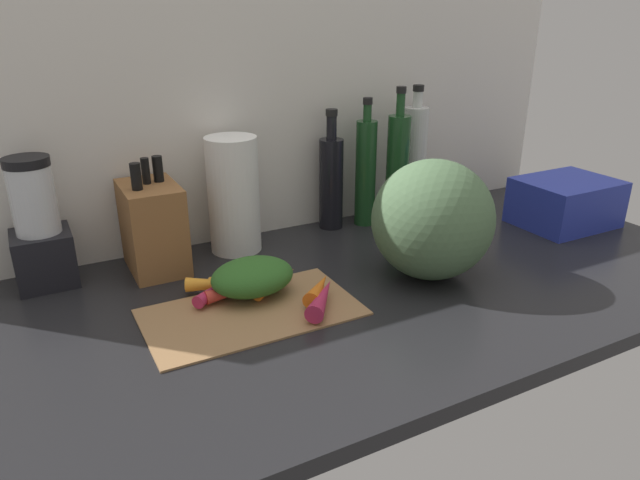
{
  "coord_description": "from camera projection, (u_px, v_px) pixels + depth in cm",
  "views": [
    {
      "loc": [
        -55.94,
        -91.0,
        53.34
      ],
      "look_at": [
        -5.74,
        3.04,
        10.18
      ],
      "focal_mm": 32.3,
      "sensor_mm": 36.0,
      "label": 1
    }
  ],
  "objects": [
    {
      "name": "ground_plane",
      "position": [
        351.0,
        292.0,
        1.19
      ],
      "size": [
        170.0,
        80.0,
        3.0
      ],
      "primitive_type": "cube",
      "color": "black"
    },
    {
      "name": "wall_back",
      "position": [
        272.0,
        111.0,
        1.39
      ],
      "size": [
        170.0,
        3.0,
        60.0
      ],
      "primitive_type": "cube",
      "color": "silver",
      "rests_on": "ground_plane"
    },
    {
      "name": "cutting_board",
      "position": [
        252.0,
        311.0,
        1.08
      ],
      "size": [
        39.77,
        22.51,
        0.8
      ],
      "primitive_type": "cube",
      "color": "#997047",
      "rests_on": "ground_plane"
    },
    {
      "name": "carrot_0",
      "position": [
        276.0,
        281.0,
        1.16
      ],
      "size": [
        12.96,
        9.66,
        2.51
      ],
      "primitive_type": "cone",
      "rotation": [
        0.0,
        1.57,
        0.58
      ],
      "color": "orange",
      "rests_on": "cutting_board"
    },
    {
      "name": "carrot_1",
      "position": [
        323.0,
        297.0,
        1.09
      ],
      "size": [
        12.02,
        13.08,
        3.6
      ],
      "primitive_type": "cone",
      "rotation": [
        0.0,
        1.57,
        0.86
      ],
      "color": "#B2264C",
      "rests_on": "cutting_board"
    },
    {
      "name": "carrot_2",
      "position": [
        226.0,
        284.0,
        1.14
      ],
      "size": [
        15.48,
        9.47,
        2.94
      ],
      "primitive_type": "cone",
      "rotation": [
        0.0,
        1.57,
        -0.45
      ],
      "color": "orange",
      "rests_on": "cutting_board"
    },
    {
      "name": "carrot_3",
      "position": [
        319.0,
        288.0,
        1.12
      ],
      "size": [
        10.39,
        10.81,
        3.43
      ],
      "primitive_type": "cone",
      "rotation": [
        0.0,
        1.57,
        0.82
      ],
      "color": "orange",
      "rests_on": "cutting_board"
    },
    {
      "name": "carrot_4",
      "position": [
        237.0,
        291.0,
        1.12
      ],
      "size": [
        12.62,
        2.92,
        2.7
      ],
      "primitive_type": "cone",
      "rotation": [
        0.0,
        1.57,
        0.02
      ],
      "color": "red",
      "rests_on": "cutting_board"
    },
    {
      "name": "carrot_5",
      "position": [
        217.0,
        288.0,
        1.13
      ],
      "size": [
        12.01,
        10.51,
        2.6
      ],
      "primitive_type": "cone",
      "rotation": [
        0.0,
        1.57,
        0.69
      ],
      "color": "#B2264C",
      "rests_on": "cutting_board"
    },
    {
      "name": "carrot_6",
      "position": [
        236.0,
        286.0,
        1.14
      ],
      "size": [
        10.29,
        8.84,
        2.76
      ],
      "primitive_type": "cone",
      "rotation": [
        0.0,
        1.57,
        -0.66
      ],
      "color": "orange",
      "rests_on": "cutting_board"
    },
    {
      "name": "carrot_greens_pile",
      "position": [
        252.0,
        277.0,
        1.13
      ],
      "size": [
        16.59,
        12.76,
        7.02
      ],
      "primitive_type": "ellipsoid",
      "color": "#2D6023",
      "rests_on": "cutting_board"
    },
    {
      "name": "winter_squash",
      "position": [
        433.0,
        220.0,
        1.19
      ],
      "size": [
        25.57,
        25.08,
        25.14
      ],
      "primitive_type": "ellipsoid",
      "color": "#4C6B47",
      "rests_on": "ground_plane"
    },
    {
      "name": "knife_block",
      "position": [
        153.0,
        227.0,
        1.23
      ],
      "size": [
        11.39,
        16.66,
        24.55
      ],
      "color": "brown",
      "rests_on": "ground_plane"
    },
    {
      "name": "blender_appliance",
      "position": [
        39.0,
        232.0,
        1.16
      ],
      "size": [
        11.33,
        11.33,
        26.8
      ],
      "color": "black",
      "rests_on": "ground_plane"
    },
    {
      "name": "paper_towel_roll",
      "position": [
        234.0,
        195.0,
        1.32
      ],
      "size": [
        11.78,
        11.78,
        26.87
      ],
      "primitive_type": "cylinder",
      "color": "white",
      "rests_on": "ground_plane"
    },
    {
      "name": "bottle_0",
      "position": [
        331.0,
        181.0,
        1.46
      ],
      "size": [
        6.13,
        6.13,
        30.47
      ],
      "color": "black",
      "rests_on": "ground_plane"
    },
    {
      "name": "bottle_1",
      "position": [
        366.0,
        172.0,
        1.48
      ],
      "size": [
        5.36,
        5.36,
        32.84
      ],
      "color": "#19421E",
      "rests_on": "ground_plane"
    },
    {
      "name": "bottle_2",
      "position": [
        397.0,
        168.0,
        1.49
      ],
      "size": [
        5.87,
        5.87,
        35.34
      ],
      "color": "#19421E",
      "rests_on": "ground_plane"
    },
    {
      "name": "bottle_3",
      "position": [
        414.0,
        159.0,
        1.56
      ],
      "size": [
        6.43,
        6.43,
        34.74
      ],
      "color": "silver",
      "rests_on": "ground_plane"
    },
    {
      "name": "dish_rack",
      "position": [
        565.0,
        202.0,
        1.51
      ],
      "size": [
        24.26,
        19.01,
        12.06
      ],
      "primitive_type": "cube",
      "color": "#2838AD",
      "rests_on": "ground_plane"
    }
  ]
}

